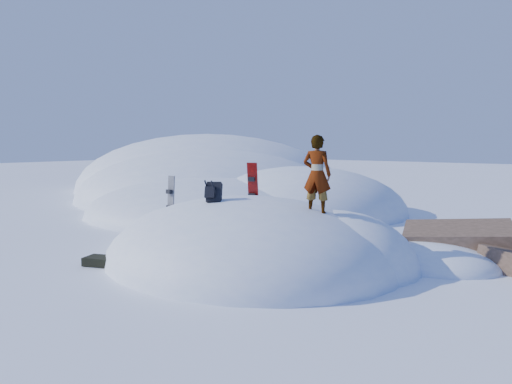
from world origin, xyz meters
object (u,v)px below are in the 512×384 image
Objects in this scene: person at (317,175)px; backpack at (214,193)px; snowboard_dark at (170,201)px; snowboard_red at (253,189)px.

backpack is at bearing 12.47° from person.
snowboard_dark is 2.52× the size of backpack.
snowboard_dark is (-1.91, -0.95, -0.35)m from snowboard_red.
snowboard_red is 1.01× the size of snowboard_dark.
backpack is (2.05, -0.57, 0.40)m from snowboard_dark.
snowboard_red reaches higher than backpack.
snowboard_red reaches higher than snowboard_dark.
backpack is at bearing -9.79° from snowboard_dark.
person is at bearing 11.30° from snowboard_dark.
snowboard_red is 2.29m from person.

